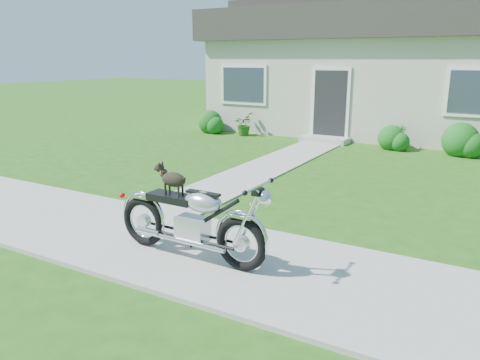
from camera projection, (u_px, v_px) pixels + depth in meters
name	position (u px, v px, depth m)	size (l,w,h in m)	color
ground	(206.00, 253.00, 6.09)	(80.00, 80.00, 0.00)	#235114
sidewalk	(206.00, 252.00, 6.08)	(24.00, 2.20, 0.04)	#9E9B93
walkway	(271.00, 165.00, 11.00)	(1.20, 8.00, 0.03)	#9E9B93
house	(405.00, 67.00, 15.60)	(12.60, 7.03, 4.50)	beige
shrub_row	(419.00, 138.00, 12.55)	(11.17, 0.96, 0.96)	#175718
potted_plant_left	(243.00, 124.00, 15.21)	(0.67, 0.58, 0.74)	#235516
potted_plant_right	(399.00, 137.00, 12.86)	(0.37, 0.37, 0.67)	#1D6B20
motorcycle_with_dog	(192.00, 219.00, 5.73)	(2.22, 0.60, 1.15)	black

